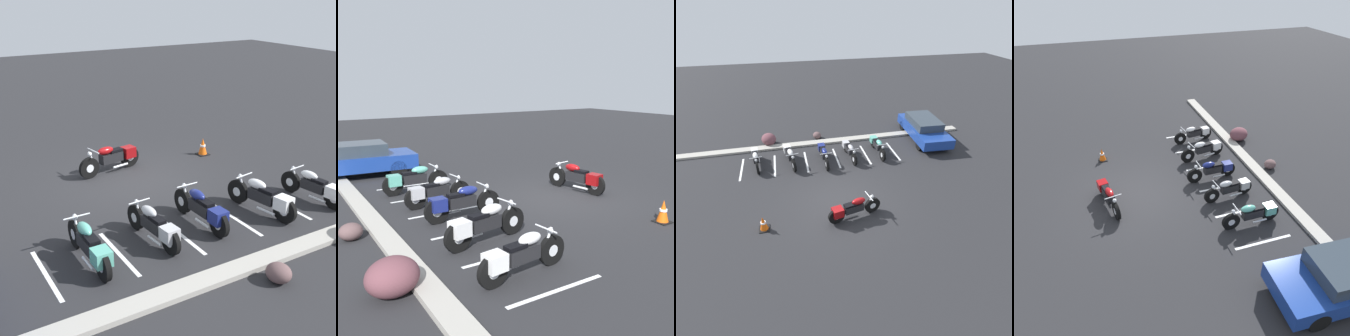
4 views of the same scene
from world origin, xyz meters
TOP-DOWN VIEW (x-y plane):
  - ground at (0.00, 0.00)m, footprint 60.00×60.00m
  - motorcycle_maroon_featured at (0.22, -1.02)m, footprint 2.23×0.79m
  - parked_bike_0 at (-3.66, 3.94)m, footprint 0.64×2.09m
  - parked_bike_1 at (-1.93, 3.79)m, footprint 0.75×2.23m
  - parked_bike_2 at (-0.16, 3.52)m, footprint 0.62×2.21m
  - parked_bike_3 at (1.27, 3.65)m, footprint 0.59×2.10m
  - parked_bike_4 at (2.92, 3.76)m, footprint 0.62×2.21m
  - car_blue at (6.28, 4.85)m, footprint 2.06×4.40m
  - concrete_curb at (0.00, 5.59)m, footprint 18.00×0.50m
  - landscape_rock_0 at (-0.13, 6.28)m, footprint 0.59×0.63m
  - landscape_rock_1 at (-3.03, 6.14)m, footprint 1.03×1.14m
  - traffic_cone at (-3.19, -0.86)m, footprint 0.40×0.40m
  - stall_line_0 at (-4.42, 3.66)m, footprint 0.10×2.10m
  - stall_line_1 at (-2.76, 3.66)m, footprint 0.10×2.10m
  - stall_line_2 at (-1.10, 3.66)m, footprint 0.10×2.10m
  - stall_line_3 at (0.56, 3.66)m, footprint 0.10×2.10m
  - stall_line_4 at (2.22, 3.66)m, footprint 0.10×2.10m
  - stall_line_5 at (3.88, 3.66)m, footprint 0.10×2.10m

SIDE VIEW (x-z plane):
  - ground at x=0.00m, z-range 0.00..0.00m
  - stall_line_0 at x=-4.42m, z-range 0.00..0.00m
  - stall_line_1 at x=-2.76m, z-range 0.00..0.00m
  - stall_line_2 at x=-1.10m, z-range 0.00..0.00m
  - stall_line_3 at x=0.56m, z-range 0.00..0.00m
  - stall_line_4 at x=2.22m, z-range 0.00..0.00m
  - stall_line_5 at x=3.88m, z-range 0.00..0.00m
  - concrete_curb at x=0.00m, z-range 0.00..0.12m
  - landscape_rock_0 at x=-0.13m, z-range 0.00..0.41m
  - traffic_cone at x=-3.19m, z-range -0.02..0.59m
  - landscape_rock_1 at x=-3.03m, z-range 0.00..0.68m
  - parked_bike_0 at x=-3.66m, z-range 0.03..0.85m
  - parked_bike_3 at x=1.27m, z-range 0.03..0.85m
  - parked_bike_2 at x=-0.16m, z-range 0.03..0.90m
  - parked_bike_4 at x=2.92m, z-range 0.03..0.90m
  - parked_bike_1 at x=-1.93m, z-range 0.03..0.91m
  - motorcycle_maroon_featured at x=0.22m, z-range 0.03..0.91m
  - car_blue at x=6.28m, z-range 0.04..1.32m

